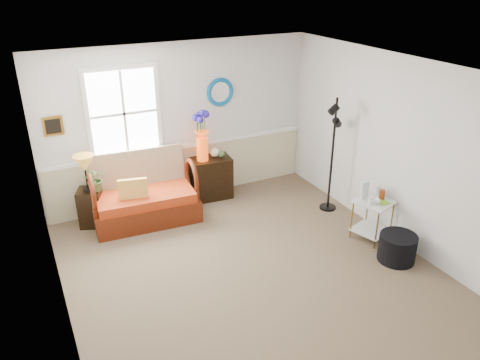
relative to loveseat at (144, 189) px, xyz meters
name	(u,v)px	position (x,y,z in m)	size (l,w,h in m)	color
floor	(252,273)	(0.82, -2.00, -0.52)	(4.50, 5.00, 0.01)	brown
ceiling	(255,72)	(0.82, -2.00, 2.08)	(4.50, 5.00, 0.01)	white
walls	(253,182)	(0.82, -2.00, 0.78)	(4.51, 5.01, 2.60)	silver
wainscot	(184,172)	(0.82, 0.48, -0.07)	(4.46, 0.02, 0.90)	beige
chair_rail	(182,146)	(0.82, 0.47, 0.40)	(4.46, 0.04, 0.06)	white
window	(124,114)	(-0.08, 0.47, 1.08)	(1.14, 0.06, 1.44)	white
picture	(53,126)	(-1.10, 0.48, 1.03)	(0.28, 0.03, 0.28)	#C18326
mirror	(220,92)	(1.52, 0.48, 1.23)	(0.47, 0.47, 0.07)	#1068AC
loveseat	(144,189)	(0.00, 0.00, 0.00)	(1.58, 0.89, 1.03)	#571C09
throw_pillow	(133,193)	(-0.19, -0.12, 0.04)	(0.43, 0.11, 0.43)	#BD7724
lamp_stand	(91,207)	(-0.78, 0.20, -0.22)	(0.33, 0.33, 0.59)	black
table_lamp	(86,174)	(-0.79, 0.16, 0.36)	(0.31, 0.31, 0.56)	#AC7F2B
potted_plant	(96,182)	(-0.67, 0.12, 0.22)	(0.33, 0.36, 0.28)	#3F6532
cabinet	(211,178)	(1.23, 0.26, -0.16)	(0.67, 0.43, 0.71)	black
flower_vase	(202,136)	(1.08, 0.24, 0.61)	(0.24, 0.24, 0.83)	#EB480C
side_table	(372,220)	(2.76, -2.01, -0.21)	(0.48, 0.48, 0.61)	#A48437
tabletop_items	(374,191)	(2.80, -1.96, 0.21)	(0.41, 0.41, 0.25)	silver
floor_lamp	(332,156)	(2.77, -0.98, 0.41)	(0.27, 0.27, 1.85)	black
ottoman	(397,248)	(2.70, -2.61, -0.32)	(0.50, 0.50, 0.38)	black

